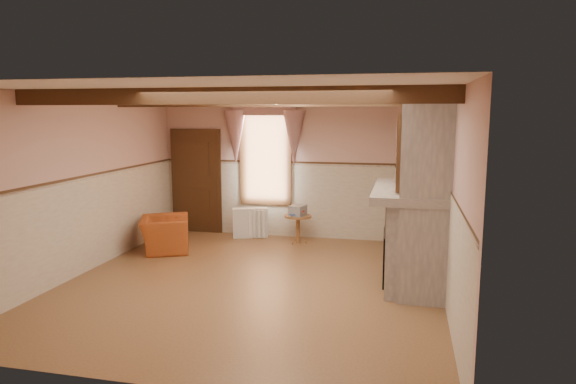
% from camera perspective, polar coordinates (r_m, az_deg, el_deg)
% --- Properties ---
extents(floor, '(5.50, 6.00, 0.01)m').
position_cam_1_polar(floor, '(7.77, -3.99, -10.03)').
color(floor, brown).
rests_on(floor, ground).
extents(ceiling, '(5.50, 6.00, 0.01)m').
position_cam_1_polar(ceiling, '(7.36, -4.23, 11.08)').
color(ceiling, silver).
rests_on(ceiling, wall_back).
extents(wall_back, '(5.50, 0.02, 2.80)m').
position_cam_1_polar(wall_back, '(10.32, 0.76, 2.67)').
color(wall_back, tan).
rests_on(wall_back, floor).
extents(wall_front, '(5.50, 0.02, 2.80)m').
position_cam_1_polar(wall_front, '(4.70, -14.88, -5.11)').
color(wall_front, tan).
rests_on(wall_front, floor).
extents(wall_left, '(0.02, 6.00, 2.80)m').
position_cam_1_polar(wall_left, '(8.64, -21.83, 0.83)').
color(wall_left, tan).
rests_on(wall_left, floor).
extents(wall_right, '(0.02, 6.00, 2.80)m').
position_cam_1_polar(wall_right, '(7.14, 17.51, -0.51)').
color(wall_right, tan).
rests_on(wall_right, floor).
extents(wainscot, '(5.50, 6.00, 1.50)m').
position_cam_1_polar(wainscot, '(7.56, -4.05, -4.64)').
color(wainscot, beige).
rests_on(wainscot, floor).
extents(chair_rail, '(5.50, 6.00, 0.08)m').
position_cam_1_polar(chair_rail, '(7.42, -4.12, 1.00)').
color(chair_rail, black).
rests_on(chair_rail, wainscot).
extents(firebox, '(0.20, 0.95, 0.90)m').
position_cam_1_polar(firebox, '(7.90, 11.39, -6.44)').
color(firebox, black).
rests_on(firebox, floor).
extents(armchair, '(1.15, 1.21, 0.62)m').
position_cam_1_polar(armchair, '(9.65, -13.53, -4.57)').
color(armchair, '#994219').
rests_on(armchair, floor).
extents(side_table, '(0.57, 0.57, 0.55)m').
position_cam_1_polar(side_table, '(9.94, 1.12, -4.15)').
color(side_table, brown).
rests_on(side_table, floor).
extents(book_stack, '(0.33, 0.37, 0.20)m').
position_cam_1_polar(book_stack, '(9.83, 1.08, -2.06)').
color(book_stack, '#B7AD8C').
rests_on(book_stack, side_table).
extents(radiator, '(0.72, 0.41, 0.60)m').
position_cam_1_polar(radiator, '(10.42, -4.23, -3.43)').
color(radiator, silver).
rests_on(radiator, floor).
extents(bowl, '(0.38, 0.38, 0.09)m').
position_cam_1_polar(bowl, '(7.63, 13.45, 0.74)').
color(bowl, brown).
rests_on(bowl, mantel).
extents(mantel_clock, '(0.14, 0.24, 0.20)m').
position_cam_1_polar(mantel_clock, '(8.31, 13.43, 1.76)').
color(mantel_clock, '#321D0D').
rests_on(mantel_clock, mantel).
extents(oil_lamp, '(0.11, 0.11, 0.28)m').
position_cam_1_polar(oil_lamp, '(8.19, 13.44, 1.94)').
color(oil_lamp, gold).
rests_on(oil_lamp, mantel).
extents(candle_red, '(0.06, 0.06, 0.16)m').
position_cam_1_polar(candle_red, '(6.94, 13.50, 0.24)').
color(candle_red, '#A71418').
rests_on(candle_red, mantel).
extents(jar_yellow, '(0.06, 0.06, 0.12)m').
position_cam_1_polar(jar_yellow, '(7.41, 13.46, 0.61)').
color(jar_yellow, yellow).
rests_on(jar_yellow, mantel).
extents(fireplace, '(0.85, 2.00, 2.80)m').
position_cam_1_polar(fireplace, '(7.71, 14.76, 0.28)').
color(fireplace, gray).
rests_on(fireplace, floor).
extents(mantel, '(1.05, 2.05, 0.12)m').
position_cam_1_polar(mantel, '(7.71, 13.42, 0.03)').
color(mantel, gray).
rests_on(mantel, fireplace).
extents(overmantel_mirror, '(0.06, 1.44, 1.04)m').
position_cam_1_polar(overmantel_mirror, '(7.65, 12.19, 4.60)').
color(overmantel_mirror, silver).
rests_on(overmantel_mirror, fireplace).
extents(door, '(1.10, 0.10, 2.10)m').
position_cam_1_polar(door, '(10.93, -10.13, 1.03)').
color(door, black).
rests_on(door, floor).
extents(window, '(1.06, 0.08, 2.02)m').
position_cam_1_polar(window, '(10.40, -2.51, 4.10)').
color(window, white).
rests_on(window, wall_back).
extents(window_drapes, '(1.30, 0.14, 1.40)m').
position_cam_1_polar(window_drapes, '(10.29, -2.67, 7.39)').
color(window_drapes, gray).
rests_on(window_drapes, wall_back).
extents(ceiling_beam_front, '(5.50, 0.18, 0.20)m').
position_cam_1_polar(ceiling_beam_front, '(6.22, -7.53, 10.53)').
color(ceiling_beam_front, black).
rests_on(ceiling_beam_front, ceiling).
extents(ceiling_beam_back, '(5.50, 0.18, 0.20)m').
position_cam_1_polar(ceiling_beam_back, '(8.51, -1.81, 10.12)').
color(ceiling_beam_back, black).
rests_on(ceiling_beam_back, ceiling).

